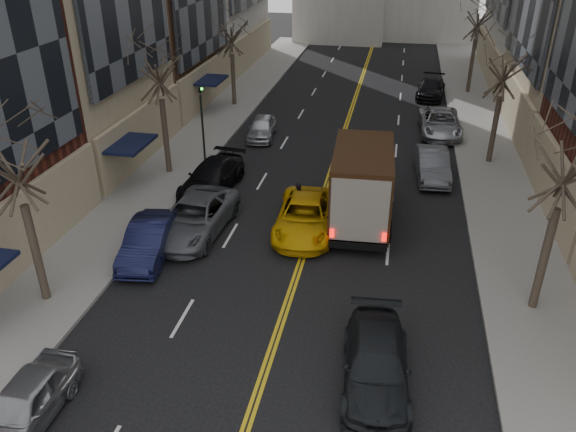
# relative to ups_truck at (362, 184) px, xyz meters

# --- Properties ---
(sidewalk_left) EXTENTS (4.00, 66.00, 0.15)m
(sidewalk_left) POSITION_rel_ups_truck_xyz_m (-11.06, 10.42, -1.81)
(sidewalk_left) COLOR slate
(sidewalk_left) RESTS_ON ground
(sidewalk_right) EXTENTS (4.00, 66.00, 0.15)m
(sidewalk_right) POSITION_rel_ups_truck_xyz_m (6.94, 10.42, -1.81)
(sidewalk_right) COLOR slate
(sidewalk_right) RESTS_ON ground
(tree_lf_near) EXTENTS (3.20, 3.20, 8.41)m
(tree_lf_near) POSITION_rel_ups_truck_xyz_m (-10.86, -8.58, 4.35)
(tree_lf_near) COLOR #382D23
(tree_lf_near) RESTS_ON sidewalk_left
(tree_lf_mid) EXTENTS (3.20, 3.20, 8.91)m
(tree_lf_mid) POSITION_rel_ups_truck_xyz_m (-10.86, 3.42, 4.71)
(tree_lf_mid) COLOR #382D23
(tree_lf_mid) RESTS_ON sidewalk_left
(tree_lf_far) EXTENTS (3.20, 3.20, 8.12)m
(tree_lf_far) POSITION_rel_ups_truck_xyz_m (-10.86, 16.42, 4.13)
(tree_lf_far) COLOR #382D23
(tree_lf_far) RESTS_ON sidewalk_left
(tree_rt_near) EXTENTS (3.20, 3.20, 8.71)m
(tree_rt_near) POSITION_rel_ups_truck_xyz_m (6.74, -5.58, 4.56)
(tree_rt_near) COLOR #382D23
(tree_rt_near) RESTS_ON sidewalk_right
(tree_rt_mid) EXTENTS (3.20, 3.20, 8.32)m
(tree_rt_mid) POSITION_rel_ups_truck_xyz_m (6.74, 8.42, 4.28)
(tree_rt_mid) COLOR #382D23
(tree_rt_mid) RESTS_ON sidewalk_right
(tree_rt_far) EXTENTS (3.20, 3.20, 9.11)m
(tree_rt_far) POSITION_rel_ups_truck_xyz_m (6.74, 23.42, 4.85)
(tree_rt_far) COLOR #382D23
(tree_rt_far) RESTS_ON sidewalk_right
(traffic_signal) EXTENTS (0.29, 0.26, 4.70)m
(traffic_signal) POSITION_rel_ups_truck_xyz_m (-9.46, 5.42, 0.93)
(traffic_signal) COLOR black
(traffic_signal) RESTS_ON sidewalk_left
(ups_truck) EXTENTS (3.07, 6.96, 3.75)m
(ups_truck) POSITION_rel_ups_truck_xyz_m (0.00, 0.00, 0.00)
(ups_truck) COLOR black
(ups_truck) RESTS_ON ground
(observer_sedan) EXTENTS (2.36, 5.06, 1.43)m
(observer_sedan) POSITION_rel_ups_truck_xyz_m (1.34, -10.37, -1.17)
(observer_sedan) COLOR black
(observer_sedan) RESTS_ON ground
(taxi) EXTENTS (2.81, 5.55, 1.50)m
(taxi) POSITION_rel_ups_truck_xyz_m (-2.36, -1.51, -1.14)
(taxi) COLOR #D9A009
(taxi) RESTS_ON ground
(pedestrian) EXTENTS (0.49, 0.64, 1.56)m
(pedestrian) POSITION_rel_ups_truck_xyz_m (-2.95, 0.22, -1.11)
(pedestrian) COLOR black
(pedestrian) RESTS_ON ground
(parked_lf_a) EXTENTS (1.65, 4.02, 1.37)m
(parked_lf_a) POSITION_rel_ups_truck_xyz_m (-8.13, -13.85, -1.21)
(parked_lf_a) COLOR #929499
(parked_lf_a) RESTS_ON ground
(parked_lf_b) EXTENTS (2.20, 4.75, 1.51)m
(parked_lf_b) POSITION_rel_ups_truck_xyz_m (-8.36, -4.89, -1.14)
(parked_lf_b) COLOR #101233
(parked_lf_b) RESTS_ON ground
(parked_lf_c) EXTENTS (2.99, 5.86, 1.58)m
(parked_lf_c) POSITION_rel_ups_truck_xyz_m (-7.16, -2.61, -1.10)
(parked_lf_c) COLOR #54575C
(parked_lf_c) RESTS_ON ground
(parked_lf_d) EXTENTS (2.69, 5.38, 1.50)m
(parked_lf_d) POSITION_rel_ups_truck_xyz_m (-7.82, 1.79, -1.14)
(parked_lf_d) COLOR black
(parked_lf_d) RESTS_ON ground
(parked_lf_e) EXTENTS (1.99, 4.12, 1.36)m
(parked_lf_e) POSITION_rel_ups_truck_xyz_m (-7.16, 10.05, -1.21)
(parked_lf_e) COLOR #B3B7BB
(parked_lf_e) RESTS_ON ground
(parked_rt_a) EXTENTS (1.92, 4.71, 1.52)m
(parked_rt_a) POSITION_rel_ups_truck_xyz_m (3.43, 5.71, -1.13)
(parked_rt_a) COLOR #53555B
(parked_rt_a) RESTS_ON ground
(parked_rt_b) EXTENTS (2.84, 5.70, 1.55)m
(parked_rt_b) POSITION_rel_ups_truck_xyz_m (4.12, 13.04, -1.11)
(parked_rt_b) COLOR #A8ABB0
(parked_rt_b) RESTS_ON ground
(parked_rt_c) EXTENTS (2.54, 5.14, 1.44)m
(parked_rt_c) POSITION_rel_ups_truck_xyz_m (3.74, 21.78, -1.17)
(parked_rt_c) COLOR black
(parked_rt_c) RESTS_ON ground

